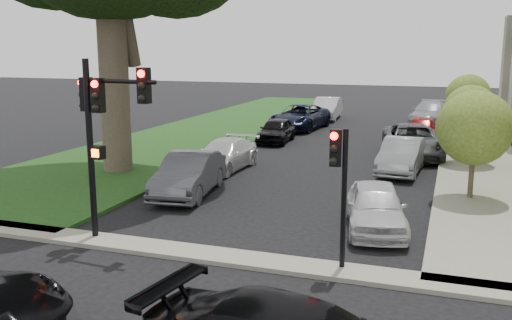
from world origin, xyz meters
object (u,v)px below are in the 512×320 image
(car_parked_2, at_px, (412,141))
(car_parked_4, at_px, (430,113))
(car_parked_1, at_px, (402,156))
(small_tree_b, at_px, (471,112))
(car_parked_0, at_px, (376,207))
(car_parked_9, at_px, (327,108))
(traffic_signal_main, at_px, (102,118))
(car_parked_7, at_px, (276,130))
(traffic_signal_secondary, at_px, (340,173))
(car_parked_6, at_px, (224,155))
(small_tree_a, at_px, (475,128))
(car_parked_3, at_px, (421,129))
(small_tree_c, at_px, (468,96))
(car_parked_8, at_px, (300,117))
(car_parked_5, at_px, (189,174))

(car_parked_2, relative_size, car_parked_4, 1.06)
(car_parked_1, distance_m, car_parked_2, 3.87)
(small_tree_b, distance_m, car_parked_0, 11.34)
(car_parked_4, distance_m, car_parked_9, 7.30)
(car_parked_1, bearing_deg, traffic_signal_main, -117.52)
(small_tree_b, xyz_separation_m, car_parked_7, (-10.10, 3.11, -1.74))
(traffic_signal_secondary, xyz_separation_m, car_parked_0, (0.45, 3.48, -1.72))
(car_parked_6, relative_size, car_parked_7, 1.14)
(traffic_signal_secondary, height_order, car_parked_4, traffic_signal_secondary)
(small_tree_a, bearing_deg, car_parked_0, -121.79)
(car_parked_3, distance_m, car_parked_4, 8.26)
(small_tree_a, relative_size, car_parked_1, 0.87)
(small_tree_c, distance_m, car_parked_7, 11.17)
(traffic_signal_main, distance_m, car_parked_4, 29.48)
(traffic_signal_main, distance_m, car_parked_1, 13.81)
(small_tree_b, height_order, car_parked_8, small_tree_b)
(traffic_signal_secondary, distance_m, car_parked_6, 12.08)
(car_parked_7, bearing_deg, car_parked_4, 51.66)
(traffic_signal_secondary, height_order, car_parked_2, traffic_signal_secondary)
(car_parked_7, bearing_deg, car_parked_9, 84.40)
(traffic_signal_main, bearing_deg, car_parked_0, 26.49)
(car_parked_9, bearing_deg, small_tree_c, -38.40)
(small_tree_a, relative_size, traffic_signal_main, 0.77)
(car_parked_1, bearing_deg, car_parked_8, 126.86)
(car_parked_0, height_order, car_parked_2, car_parked_2)
(traffic_signal_secondary, height_order, car_parked_8, traffic_signal_secondary)
(small_tree_a, height_order, car_parked_5, small_tree_a)
(car_parked_5, distance_m, car_parked_6, 4.46)
(car_parked_6, xyz_separation_m, car_parked_8, (-0.09, 13.16, 0.14))
(traffic_signal_main, height_order, car_parked_7, traffic_signal_main)
(small_tree_a, distance_m, car_parked_5, 10.14)
(small_tree_c, relative_size, car_parked_5, 0.81)
(traffic_signal_main, relative_size, car_parked_5, 1.08)
(car_parked_5, distance_m, car_parked_7, 12.18)
(car_parked_7, height_order, car_parked_8, car_parked_8)
(car_parked_3, bearing_deg, car_parked_1, -90.40)
(small_tree_c, bearing_deg, car_parked_6, -129.76)
(car_parked_4, distance_m, car_parked_7, 13.49)
(small_tree_c, height_order, car_parked_9, small_tree_c)
(car_parked_0, bearing_deg, car_parked_4, 77.43)
(car_parked_2, xyz_separation_m, car_parked_3, (0.17, 4.65, -0.06))
(car_parked_4, height_order, car_parked_9, car_parked_9)
(traffic_signal_secondary, relative_size, car_parked_3, 0.81)
(car_parked_1, relative_size, car_parked_3, 1.05)
(car_parked_5, bearing_deg, car_parked_6, 87.62)
(traffic_signal_secondary, height_order, car_parked_6, traffic_signal_secondary)
(car_parked_4, xyz_separation_m, car_parked_6, (-7.79, -18.74, -0.12))
(car_parked_8, bearing_deg, car_parked_4, 41.41)
(car_parked_0, relative_size, car_parked_1, 0.92)
(small_tree_c, relative_size, car_parked_4, 0.71)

